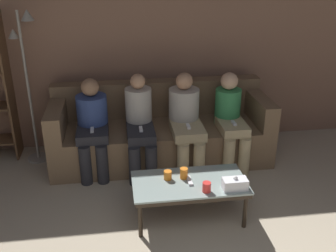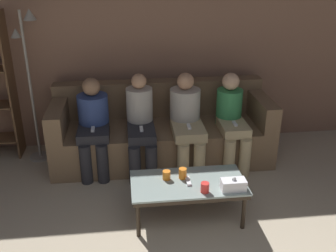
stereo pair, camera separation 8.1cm
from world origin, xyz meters
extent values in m
cube|color=#8C6651|center=(0.00, 3.85, 1.30)|extent=(12.00, 0.06, 2.60)
cube|color=brown|center=(0.00, 3.27, 0.23)|extent=(2.58, 0.90, 0.45)
cube|color=brown|center=(0.00, 3.62, 0.67)|extent=(2.58, 0.20, 0.44)
cube|color=brown|center=(-1.20, 3.27, 0.61)|extent=(0.18, 0.90, 0.31)
cube|color=brown|center=(1.20, 3.27, 0.61)|extent=(0.18, 0.90, 0.31)
cube|color=#8C9E99|center=(0.12, 2.06, 0.38)|extent=(1.06, 0.55, 0.02)
cube|color=#2D2319|center=(0.12, 2.06, 0.36)|extent=(1.04, 0.54, 0.04)
cylinder|color=#2D2319|center=(-0.36, 1.84, 0.17)|extent=(0.04, 0.04, 0.34)
cylinder|color=#2D2319|center=(0.60, 1.84, 0.17)|extent=(0.04, 0.04, 0.34)
cylinder|color=#2D2319|center=(-0.36, 2.29, 0.17)|extent=(0.04, 0.04, 0.34)
cylinder|color=#2D2319|center=(0.60, 2.29, 0.17)|extent=(0.04, 0.04, 0.34)
cylinder|color=red|center=(0.24, 1.88, 0.44)|extent=(0.08, 0.08, 0.09)
cylinder|color=orange|center=(-0.08, 2.14, 0.44)|extent=(0.07, 0.07, 0.09)
cylinder|color=orange|center=(0.08, 2.14, 0.44)|extent=(0.07, 0.07, 0.10)
cube|color=white|center=(0.50, 1.89, 0.44)|extent=(0.22, 0.12, 0.10)
sphere|color=white|center=(0.50, 1.89, 0.51)|extent=(0.04, 0.04, 0.04)
cube|color=white|center=(0.12, 2.06, 0.40)|extent=(0.04, 0.15, 0.02)
cube|color=brown|center=(-1.75, 3.62, 0.88)|extent=(0.02, 0.32, 1.76)
cylinder|color=gray|center=(-1.50, 3.47, 0.01)|extent=(0.26, 0.26, 0.02)
cylinder|color=gray|center=(-1.50, 3.47, 0.89)|extent=(0.03, 0.03, 1.78)
cone|color=gray|center=(-1.40, 3.47, 1.73)|extent=(0.14, 0.14, 0.12)
cone|color=gray|center=(-1.58, 3.51, 1.53)|extent=(0.12, 0.12, 0.10)
cylinder|color=#28282D|center=(-0.88, 2.81, 0.23)|extent=(0.13, 0.13, 0.45)
cylinder|color=#28282D|center=(-0.70, 2.81, 0.23)|extent=(0.13, 0.13, 0.45)
cube|color=#28282D|center=(-0.79, 3.02, 0.50)|extent=(0.35, 0.41, 0.10)
cylinder|color=#334784|center=(-0.79, 3.22, 0.66)|extent=(0.35, 0.35, 0.42)
sphere|color=#997051|center=(-0.79, 3.22, 0.98)|extent=(0.20, 0.20, 0.20)
cube|color=white|center=(-0.79, 2.98, 0.57)|extent=(0.04, 0.12, 0.02)
cylinder|color=#28282D|center=(-0.35, 2.73, 0.23)|extent=(0.13, 0.13, 0.45)
cylinder|color=#28282D|center=(-0.17, 2.73, 0.23)|extent=(0.13, 0.13, 0.45)
cube|color=#28282D|center=(-0.26, 2.97, 0.50)|extent=(0.30, 0.49, 0.10)
cylinder|color=#B7B2A8|center=(-0.26, 3.22, 0.69)|extent=(0.30, 0.30, 0.49)
sphere|color=tan|center=(-0.26, 3.22, 1.02)|extent=(0.17, 0.17, 0.17)
cube|color=white|center=(-0.26, 2.93, 0.57)|extent=(0.04, 0.12, 0.02)
cylinder|color=tan|center=(0.17, 2.73, 0.23)|extent=(0.13, 0.13, 0.45)
cylinder|color=tan|center=(0.35, 2.73, 0.23)|extent=(0.13, 0.13, 0.45)
cube|color=tan|center=(0.26, 2.97, 0.50)|extent=(0.35, 0.49, 0.10)
cylinder|color=#B7B2A8|center=(0.26, 3.22, 0.68)|extent=(0.35, 0.35, 0.45)
sphere|color=tan|center=(0.26, 3.22, 1.00)|extent=(0.19, 0.19, 0.19)
cube|color=white|center=(0.26, 2.92, 0.57)|extent=(0.04, 0.12, 0.02)
cylinder|color=tan|center=(0.70, 2.77, 0.23)|extent=(0.13, 0.13, 0.45)
cylinder|color=tan|center=(0.88, 2.77, 0.23)|extent=(0.13, 0.13, 0.45)
cube|color=tan|center=(0.79, 2.99, 0.50)|extent=(0.30, 0.45, 0.10)
cylinder|color=#388E51|center=(0.79, 3.22, 0.67)|extent=(0.30, 0.30, 0.43)
sphere|color=#DBAD89|center=(0.79, 3.22, 0.98)|extent=(0.20, 0.20, 0.20)
cube|color=white|center=(0.79, 2.95, 0.57)|extent=(0.04, 0.12, 0.02)
camera|label=1|loc=(-0.51, -1.00, 2.34)|focal=42.00mm
camera|label=2|loc=(-0.43, -1.01, 2.34)|focal=42.00mm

